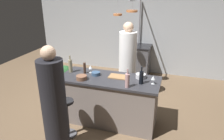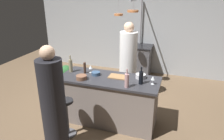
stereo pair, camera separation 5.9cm
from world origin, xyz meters
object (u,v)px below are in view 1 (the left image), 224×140
object	(u,v)px
chef	(127,66)
wine_bottle_white	(70,66)
wine_glass_near_right_guest	(90,68)
potted_plant	(65,74)
stove_range	(136,60)
guest_left	(54,107)
pepper_mill	(85,68)
wine_bottle_dark	(141,77)
mixing_bowl_wooden	(82,78)
wine_glass_by_chef	(153,78)
wine_bottle_rose	(127,80)
mixing_bowl_blue	(96,74)
bar_stool_left	(67,116)
mixing_bowl_steel	(141,76)
cutting_board	(118,77)

from	to	relation	value
chef	wine_bottle_white	world-z (taller)	chef
wine_glass_near_right_guest	potted_plant	bearing A→B (deg)	138.05
stove_range	wine_bottle_white	size ratio (longest dim) A/B	2.69
guest_left	wine_bottle_white	bearing A→B (deg)	105.10
pepper_mill	wine_glass_near_right_guest	bearing A→B (deg)	32.53
wine_bottle_dark	mixing_bowl_wooden	size ratio (longest dim) A/B	1.61
pepper_mill	potted_plant	bearing A→B (deg)	134.32
wine_glass_by_chef	pepper_mill	bearing A→B (deg)	175.96
wine_glass_near_right_guest	wine_glass_by_chef	bearing A→B (deg)	-7.14
wine_bottle_rose	stove_range	bearing A→B (deg)	98.18
chef	mixing_bowl_blue	size ratio (longest dim) A/B	11.17
stove_range	potted_plant	bearing A→B (deg)	-143.65
bar_stool_left	wine_bottle_white	size ratio (longest dim) A/B	2.05
chef	potted_plant	xyz separation A→B (m)	(-1.75, 0.31, -0.52)
wine_bottle_dark	potted_plant	bearing A→B (deg)	149.78
wine_glass_by_chef	mixing_bowl_steel	size ratio (longest dim) A/B	0.79
pepper_mill	mixing_bowl_steel	size ratio (longest dim) A/B	1.14
pepper_mill	mixing_bowl_blue	distance (m)	0.24
wine_bottle_white	guest_left	bearing A→B (deg)	-74.90
cutting_board	wine_bottle_dark	bearing A→B (deg)	-19.00
pepper_mill	mixing_bowl_blue	size ratio (longest dim) A/B	1.32
chef	wine_bottle_dark	world-z (taller)	chef
cutting_board	mixing_bowl_blue	size ratio (longest dim) A/B	2.02
guest_left	wine_glass_near_right_guest	distance (m)	1.17
pepper_mill	mixing_bowl_steel	bearing A→B (deg)	5.27
mixing_bowl_blue	chef	bearing A→B (deg)	65.93
mixing_bowl_blue	wine_glass_near_right_guest	bearing A→B (deg)	149.38
stove_range	mixing_bowl_wooden	size ratio (longest dim) A/B	4.68
potted_plant	wine_bottle_rose	distance (m)	2.63
bar_stool_left	mixing_bowl_wooden	world-z (taller)	mixing_bowl_wooden
pepper_mill	wine_glass_by_chef	bearing A→B (deg)	-4.04
guest_left	pepper_mill	bearing A→B (deg)	90.29
mixing_bowl_steel	wine_bottle_white	bearing A→B (deg)	-174.77
pepper_mill	mixing_bowl_steel	world-z (taller)	pepper_mill
stove_range	wine_glass_by_chef	xyz separation A→B (m)	(0.77, -2.46, 0.56)
potted_plant	wine_glass_by_chef	xyz separation A→B (m)	(2.42, -1.25, 0.71)
cutting_board	wine_glass_by_chef	size ratio (longest dim) A/B	2.19
stove_range	bar_stool_left	world-z (taller)	stove_range
wine_glass_near_right_guest	mixing_bowl_wooden	distance (m)	0.35
chef	pepper_mill	world-z (taller)	chef
stove_range	wine_bottle_white	distance (m)	2.59
wine_glass_near_right_guest	mixing_bowl_blue	world-z (taller)	wine_glass_near_right_guest
chef	wine_glass_by_chef	distance (m)	1.17
mixing_bowl_wooden	potted_plant	bearing A→B (deg)	129.75
guest_left	wine_bottle_rose	world-z (taller)	guest_left
wine_bottle_white	mixing_bowl_steel	xyz separation A→B (m)	(1.33, 0.12, -0.09)
bar_stool_left	mixing_bowl_steel	xyz separation A→B (m)	(1.09, 0.79, 0.56)
guest_left	wine_bottle_white	distance (m)	1.13
guest_left	wine_bottle_dark	bearing A→B (deg)	41.07
chef	bar_stool_left	size ratio (longest dim) A/B	2.60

